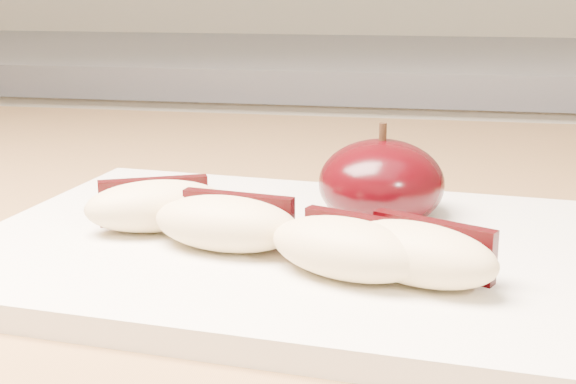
# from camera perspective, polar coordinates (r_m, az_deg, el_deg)

# --- Properties ---
(back_cabinet) EXTENTS (2.40, 0.62, 0.94)m
(back_cabinet) POSITION_cam_1_polar(r_m,az_deg,el_deg) (1.36, 4.59, -9.97)
(back_cabinet) COLOR silver
(back_cabinet) RESTS_ON ground
(cutting_board) EXTENTS (0.35, 0.27, 0.01)m
(cutting_board) POSITION_cam_1_polar(r_m,az_deg,el_deg) (0.42, 0.00, -4.13)
(cutting_board) COLOR silver
(cutting_board) RESTS_ON island_counter
(apple_half) EXTENTS (0.08, 0.08, 0.06)m
(apple_half) POSITION_cam_1_polar(r_m,az_deg,el_deg) (0.46, 6.65, 0.62)
(apple_half) COLOR black
(apple_half) RESTS_ON cutting_board
(apple_wedge_a) EXTENTS (0.08, 0.07, 0.03)m
(apple_wedge_a) POSITION_cam_1_polar(r_m,az_deg,el_deg) (0.44, -9.37, -0.94)
(apple_wedge_a) COLOR beige
(apple_wedge_a) RESTS_ON cutting_board
(apple_wedge_b) EXTENTS (0.08, 0.05, 0.03)m
(apple_wedge_b) POSITION_cam_1_polar(r_m,az_deg,el_deg) (0.40, -4.34, -2.20)
(apple_wedge_b) COLOR beige
(apple_wedge_b) RESTS_ON cutting_board
(apple_wedge_c) EXTENTS (0.08, 0.06, 0.03)m
(apple_wedge_c) POSITION_cam_1_polar(r_m,az_deg,el_deg) (0.36, 4.31, -3.98)
(apple_wedge_c) COLOR beige
(apple_wedge_c) RESTS_ON cutting_board
(apple_wedge_d) EXTENTS (0.08, 0.07, 0.03)m
(apple_wedge_d) POSITION_cam_1_polar(r_m,az_deg,el_deg) (0.36, 9.28, -4.29)
(apple_wedge_d) COLOR beige
(apple_wedge_d) RESTS_ON cutting_board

